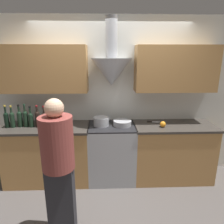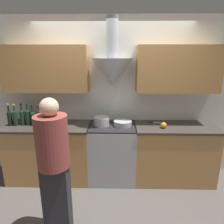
% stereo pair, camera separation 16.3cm
% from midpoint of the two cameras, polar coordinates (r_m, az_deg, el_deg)
% --- Properties ---
extents(ground_plane, '(12.00, 12.00, 0.00)m').
position_cam_midpoint_polar(ground_plane, '(3.32, -1.37, -21.14)').
color(ground_plane, '#4C4744').
extents(wall_back, '(8.40, 0.63, 2.60)m').
position_cam_midpoint_polar(wall_back, '(3.27, -1.86, 6.76)').
color(wall_back, silver).
rests_on(wall_back, ground_plane).
extents(counter_left, '(1.34, 0.62, 0.93)m').
position_cam_midpoint_polar(counter_left, '(3.48, -18.95, -11.15)').
color(counter_left, '#B27F47').
rests_on(counter_left, ground_plane).
extents(counter_right, '(1.27, 0.62, 0.93)m').
position_cam_midpoint_polar(counter_right, '(3.48, 15.39, -10.81)').
color(counter_right, '#B27F47').
rests_on(counter_right, ground_plane).
extents(stove_range, '(0.74, 0.60, 0.93)m').
position_cam_midpoint_polar(stove_range, '(3.33, -1.49, -11.41)').
color(stove_range, '#A8AAAF').
rests_on(stove_range, ground_plane).
extents(wine_bottle_0, '(0.07, 0.07, 0.35)m').
position_cam_midpoint_polar(wine_bottle_0, '(3.46, -29.14, -1.74)').
color(wine_bottle_0, black).
rests_on(wine_bottle_0, counter_left).
extents(wine_bottle_1, '(0.07, 0.07, 0.34)m').
position_cam_midpoint_polar(wine_bottle_1, '(3.43, -27.87, -1.72)').
color(wine_bottle_1, black).
rests_on(wine_bottle_1, counter_left).
extents(wine_bottle_2, '(0.08, 0.08, 0.35)m').
position_cam_midpoint_polar(wine_bottle_2, '(3.40, -26.13, -1.55)').
color(wine_bottle_2, black).
rests_on(wine_bottle_2, counter_left).
extents(wine_bottle_3, '(0.07, 0.07, 0.36)m').
position_cam_midpoint_polar(wine_bottle_3, '(3.37, -24.75, -1.52)').
color(wine_bottle_3, black).
rests_on(wine_bottle_3, counter_left).
extents(wine_bottle_4, '(0.07, 0.07, 0.33)m').
position_cam_midpoint_polar(wine_bottle_4, '(3.33, -23.48, -1.86)').
color(wine_bottle_4, black).
rests_on(wine_bottle_4, counter_left).
extents(wine_bottle_5, '(0.07, 0.07, 0.34)m').
position_cam_midpoint_polar(wine_bottle_5, '(3.28, -21.83, -1.65)').
color(wine_bottle_5, black).
rests_on(wine_bottle_5, counter_left).
extents(wine_bottle_6, '(0.08, 0.08, 0.33)m').
position_cam_midpoint_polar(wine_bottle_6, '(3.27, -20.12, -1.76)').
color(wine_bottle_6, black).
rests_on(wine_bottle_6, counter_left).
extents(stock_pot, '(0.24, 0.24, 0.14)m').
position_cam_midpoint_polar(stock_pot, '(3.14, -4.59, -2.70)').
color(stock_pot, '#A8AAAF').
rests_on(stock_pot, stove_range).
extents(mixing_bowl, '(0.28, 0.28, 0.08)m').
position_cam_midpoint_polar(mixing_bowl, '(3.14, 1.48, -3.17)').
color(mixing_bowl, '#A8AAAF').
rests_on(mixing_bowl, stove_range).
extents(orange_fruit, '(0.09, 0.09, 0.09)m').
position_cam_midpoint_polar(orange_fruit, '(3.15, 12.89, -3.44)').
color(orange_fruit, orange).
rests_on(orange_fruit, counter_right).
extents(chefs_knife, '(0.21, 0.05, 0.01)m').
position_cam_midpoint_polar(chefs_knife, '(3.37, 10.45, -2.78)').
color(chefs_knife, silver).
rests_on(chefs_knife, counter_right).
extents(person_foreground_left, '(0.33, 0.33, 1.61)m').
position_cam_midpoint_polar(person_foreground_left, '(2.23, -17.05, -14.74)').
color(person_foreground_left, '#28282D').
rests_on(person_foreground_left, ground_plane).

